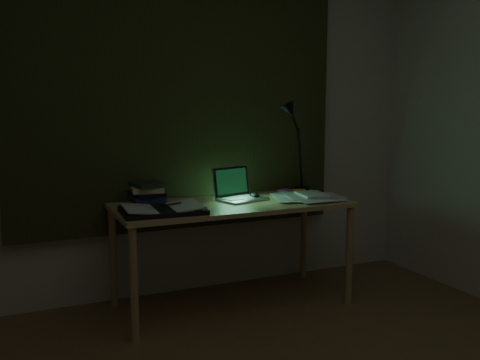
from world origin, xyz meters
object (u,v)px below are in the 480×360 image
object	(u,v)px
open_textbook	(163,209)
loose_papers	(303,196)
desk	(232,254)
laptop	(243,184)
desk_lamp	(303,149)
book_stack	(148,193)

from	to	relation	value
open_textbook	loose_papers	distance (m)	0.98
desk	laptop	xyz separation A→B (m)	(0.10, 0.05, 0.43)
desk_lamp	open_textbook	bearing A→B (deg)	-175.05
desk	open_textbook	bearing A→B (deg)	-166.31
desk	book_stack	distance (m)	0.65
open_textbook	loose_papers	bearing A→B (deg)	9.05
desk	laptop	world-z (taller)	laptop
laptop	open_textbook	bearing A→B (deg)	-179.97
desk	laptop	size ratio (longest dim) A/B	4.47
desk	book_stack	bearing A→B (deg)	162.83
desk	book_stack	xyz separation A→B (m)	(-0.49, 0.15, 0.40)
book_stack	loose_papers	bearing A→B (deg)	-9.69
desk	book_stack	world-z (taller)	book_stack
laptop	loose_papers	world-z (taller)	laptop
book_stack	desk_lamp	xyz separation A→B (m)	(1.14, 0.10, 0.22)
desk	open_textbook	xyz separation A→B (m)	(-0.48, -0.12, 0.35)
book_stack	open_textbook	bearing A→B (deg)	-86.98
laptop	desk_lamp	world-z (taller)	desk_lamp
laptop	loose_papers	distance (m)	0.42
desk	desk_lamp	size ratio (longest dim) A/B	2.47
open_textbook	book_stack	size ratio (longest dim) A/B	2.08
open_textbook	desk_lamp	distance (m)	1.22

